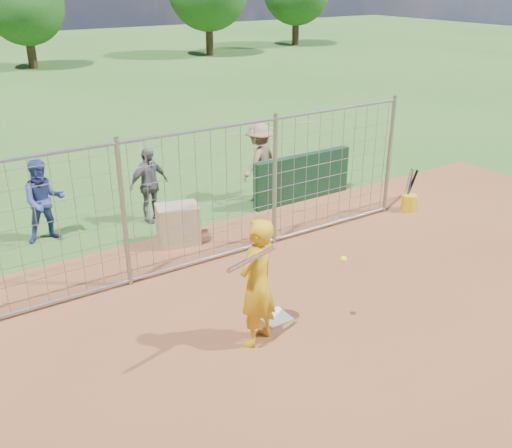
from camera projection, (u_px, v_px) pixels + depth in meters
ground at (268, 312)px, 9.03m from camera, size 100.00×100.00×0.00m
infield_dirt at (409, 427)px, 6.73m from camera, size 18.00×18.00×0.00m
home_plate at (275, 317)px, 8.87m from camera, size 0.43×0.43×0.02m
dugout_wall at (302, 178)px, 13.26m from camera, size 2.60×0.20×1.10m
batter at (257, 283)px, 7.93m from camera, size 0.82×0.69×1.93m
bystander_a at (44, 201)px, 11.12m from camera, size 0.87×0.71×1.68m
bystander_b at (149, 185)px, 12.04m from camera, size 1.03×0.61×1.64m
bystander_c at (259, 162)px, 13.24m from camera, size 1.33×1.10×1.79m
equipment_bin at (178, 225)px, 11.16m from camera, size 0.92×0.74×0.80m
equipment_in_play at (276, 259)px, 7.47m from camera, size 1.96×0.29×0.47m
bucket_with_bats at (409, 200)px, 12.77m from camera, size 0.34×0.36×0.98m
backstop_fence at (205, 199)px, 10.06m from camera, size 9.08×0.08×2.60m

